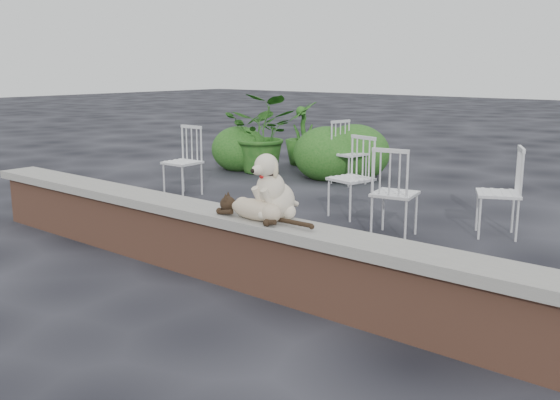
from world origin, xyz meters
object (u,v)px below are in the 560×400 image
Objects in this scene: cat at (256,208)px; chair_c at (395,192)px; dog at (277,185)px; chair_d at (498,192)px; chair_b at (351,177)px; potted_plant_a at (264,133)px; potted_plant_b at (303,133)px; chair_a at (182,161)px; chair_e at (349,153)px.

chair_c is (0.02, 2.12, -0.20)m from cat.
dog is at bearing 67.02° from cat.
dog is 2.78m from chair_d.
chair_d and chair_b have the same top height.
potted_plant_a reaches higher than chair_c.
chair_c reaches higher than cat.
chair_b is 0.84× the size of potted_plant_b.
potted_plant_b is (-0.37, 3.17, 0.09)m from chair_a.
chair_c is at bearing -125.87° from chair_e.
chair_b is (-1.64, -0.26, 0.00)m from chair_d.
chair_a is at bearing 151.88° from cat.
potted_plant_a reaches higher than cat.
chair_d is 1.00× the size of chair_e.
chair_e is 2.07m from chair_b.
chair_a is at bearing 154.38° from dog.
chair_d is at bearing 78.48° from cat.
potted_plant_a reaches higher than dog.
chair_e is 1.96m from potted_plant_b.
potted_plant_b is (-4.46, 2.49, 0.09)m from chair_d.
chair_e reaches higher than cat.
chair_e is at bearing 121.50° from dog.
potted_plant_a is at bearing 102.66° from chair_e.
chair_d is at bearing 79.18° from dog.
cat is 1.16× the size of chair_e.
potted_plant_a reaches higher than potted_plant_b.
potted_plant_b is (-3.64, 3.18, 0.09)m from chair_c.
chair_a is at bearing -11.31° from chair_c.
potted_plant_b is (-0.01, 1.07, -0.09)m from potted_plant_a.
chair_c is at bearing -76.06° from chair_d.
potted_plant_a is (-1.65, -0.04, 0.18)m from chair_e.
chair_a is 2.49m from chair_e.
chair_c is 2.92m from chair_e.
potted_plant_a is at bearing -41.28° from chair_c.
cat is 1.16× the size of chair_a.
chair_e is at bearing -143.58° from chair_d.
chair_b is at bearing -44.25° from potted_plant_b.
dog is 2.00m from chair_c.
chair_c is 1.07m from chair_d.
chair_a is 1.00× the size of chair_d.
potted_plant_b is at bearing 129.47° from cat.
chair_d is 4.68m from potted_plant_a.
potted_plant_a is 1.07m from potted_plant_b.
chair_d is at bearing 6.85° from chair_a.
potted_plant_b is at bearing 147.91° from chair_b.
dog is 2.58m from chair_b.
dog is at bearing -142.19° from chair_e.
chair_d is (0.82, 0.68, 0.00)m from chair_c.
chair_c is 1.00× the size of chair_b.
potted_plant_a is at bearing -133.77° from chair_d.
dog is 3.89m from chair_a.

